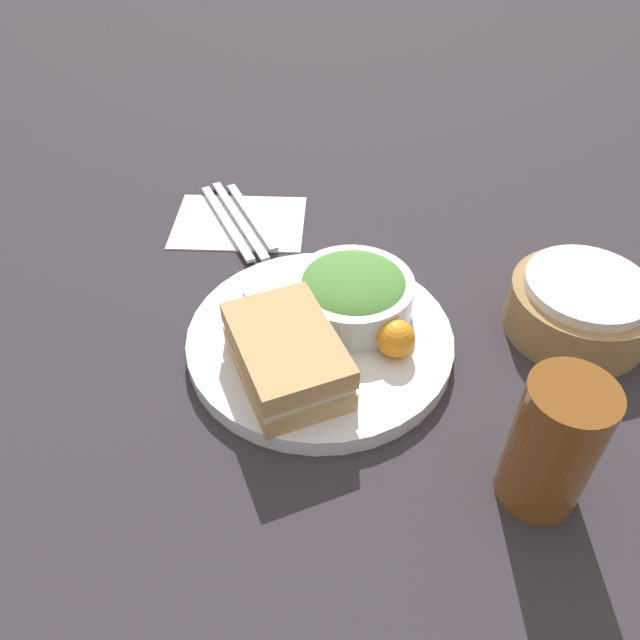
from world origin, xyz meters
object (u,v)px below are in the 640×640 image
drink_glass (553,445)px  spoon (251,216)px  sandwich (287,355)px  dressing_cup (267,301)px  plate (320,340)px  knife (239,219)px  bread_basket (580,307)px  salad_bowl (353,292)px  fork (227,222)px

drink_glass → spoon: drink_glass is taller
sandwich → spoon: 0.32m
sandwich → dressing_cup: size_ratio=3.25×
plate → sandwich: 0.08m
dressing_cup → knife: size_ratio=0.25×
dressing_cup → spoon: (-0.22, -0.05, -0.03)m
sandwich → dressing_cup: sandwich is taller
bread_basket → plate: bearing=-81.7°
plate → knife: plate is taller
knife → spoon: same height
plate → salad_bowl: size_ratio=2.16×
dressing_cup → sandwich: bearing=18.5°
plate → bread_basket: size_ratio=1.84×
drink_glass → spoon: bearing=-143.6°
salad_bowl → bread_basket: (-0.00, 0.25, -0.01)m
knife → spoon: size_ratio=1.17×
drink_glass → bread_basket: size_ratio=0.86×
plate → salad_bowl: (-0.04, 0.03, 0.04)m
spoon → sandwich: bearing=166.6°
bread_basket → fork: (-0.19, -0.43, -0.03)m
salad_bowl → bread_basket: 0.25m
sandwich → dressing_cup: bearing=-161.5°
sandwich → knife: size_ratio=0.81×
dressing_cup → salad_bowl: bearing=96.8°
drink_glass → bread_basket: 0.23m
drink_glass → spoon: size_ratio=0.78×
sandwich → drink_glass: bearing=64.3°
fork → spoon: same height
plate → drink_glass: size_ratio=2.13×
drink_glass → fork: 0.53m
bread_basket → spoon: size_ratio=0.91×
drink_glass → fork: (-0.40, -0.34, -0.06)m
sandwich → knife: (-0.30, -0.09, -0.04)m
drink_glass → knife: (-0.41, -0.32, -0.06)m
dressing_cup → spoon: bearing=-167.8°
drink_glass → fork: size_ratio=0.70×
sandwich → drink_glass: size_ratio=1.22×
plate → dressing_cup: bearing=-114.3°
bread_basket → knife: (-0.19, -0.41, -0.03)m
sandwich → salad_bowl: bearing=146.6°
sandwich → dressing_cup: 0.09m
sandwich → spoon: size_ratio=0.95×
fork → sandwich: bearing=173.1°
sandwich → spoon: sandwich is taller
bread_basket → spoon: bread_basket is taller
salad_bowl → bread_basket: size_ratio=0.85×
salad_bowl → dressing_cup: salad_bowl is taller
plate → dressing_cup: dressing_cup is taller
salad_bowl → plate: bearing=-42.3°
fork → dressing_cup: bearing=174.0°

